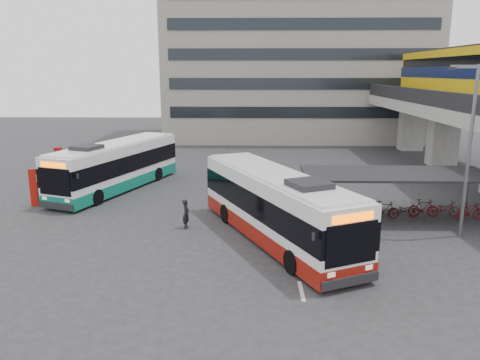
{
  "coord_description": "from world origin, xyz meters",
  "views": [
    {
      "loc": [
        0.58,
        -21.83,
        7.88
      ],
      "look_at": [
        0.04,
        3.38,
        2.0
      ],
      "focal_mm": 35.0,
      "sensor_mm": 36.0,
      "label": 1
    }
  ],
  "objects_px": {
    "bus_main": "(275,207)",
    "lamp_post": "(468,142)",
    "bus_teal": "(117,166)",
    "pedestrian": "(186,214)"
  },
  "relations": [
    {
      "from": "bus_teal",
      "to": "pedestrian",
      "type": "relative_size",
      "value": 7.79
    },
    {
      "from": "bus_main",
      "to": "lamp_post",
      "type": "relative_size",
      "value": 1.45
    },
    {
      "from": "pedestrian",
      "to": "bus_main",
      "type": "bearing_deg",
      "value": -105.58
    },
    {
      "from": "bus_main",
      "to": "pedestrian",
      "type": "distance_m",
      "value": 4.8
    },
    {
      "from": "bus_main",
      "to": "bus_teal",
      "type": "height_order",
      "value": "bus_main"
    },
    {
      "from": "pedestrian",
      "to": "lamp_post",
      "type": "bearing_deg",
      "value": -90.28
    },
    {
      "from": "bus_main",
      "to": "lamp_post",
      "type": "height_order",
      "value": "lamp_post"
    },
    {
      "from": "bus_main",
      "to": "bus_teal",
      "type": "xyz_separation_m",
      "value": [
        -10.23,
        9.58,
        -0.02
      ]
    },
    {
      "from": "pedestrian",
      "to": "lamp_post",
      "type": "height_order",
      "value": "lamp_post"
    },
    {
      "from": "lamp_post",
      "to": "bus_main",
      "type": "bearing_deg",
      "value": -172.9
    }
  ]
}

